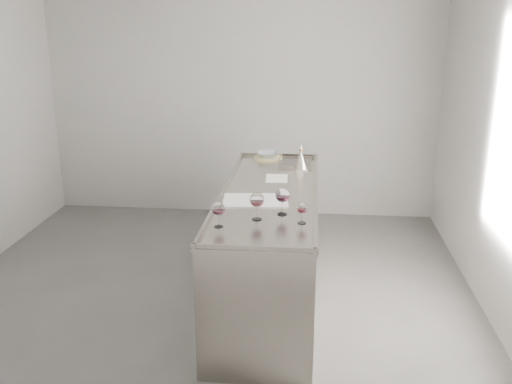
# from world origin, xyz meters

# --- Properties ---
(room_shell) EXTENTS (4.54, 5.04, 2.84)m
(room_shell) POSITION_xyz_m (0.00, 0.00, 1.40)
(room_shell) COLOR #4C4947
(room_shell) RESTS_ON ground
(counter) EXTENTS (0.77, 2.42, 0.97)m
(counter) POSITION_xyz_m (0.50, 0.30, 0.47)
(counter) COLOR gray
(counter) RESTS_ON ground
(wine_glass_left) EXTENTS (0.09, 0.09, 0.17)m
(wine_glass_left) POSITION_xyz_m (0.22, -0.51, 1.06)
(wine_glass_left) COLOR white
(wine_glass_left) RESTS_ON counter
(wine_glass_middle) EXTENTS (0.10, 0.10, 0.19)m
(wine_glass_middle) POSITION_xyz_m (0.46, -0.35, 1.08)
(wine_glass_middle) COLOR white
(wine_glass_middle) RESTS_ON counter
(wine_glass_right) EXTENTS (0.10, 0.10, 0.20)m
(wine_glass_right) POSITION_xyz_m (0.63, -0.23, 1.08)
(wine_glass_right) COLOR white
(wine_glass_right) RESTS_ON counter
(wine_glass_small) EXTENTS (0.07, 0.07, 0.15)m
(wine_glass_small) POSITION_xyz_m (0.77, -0.39, 1.04)
(wine_glass_small) COLOR white
(wine_glass_small) RESTS_ON counter
(notebook) EXTENTS (0.52, 0.38, 0.02)m
(notebook) POSITION_xyz_m (0.42, 0.04, 0.95)
(notebook) COLOR silver
(notebook) RESTS_ON counter
(loose_paper_top) EXTENTS (0.20, 0.27, 0.00)m
(loose_paper_top) POSITION_xyz_m (0.53, 0.70, 0.94)
(loose_paper_top) COLOR white
(loose_paper_top) RESTS_ON counter
(trivet) EXTENTS (0.35, 0.35, 0.02)m
(trivet) POSITION_xyz_m (0.40, 1.38, 0.95)
(trivet) COLOR beige
(trivet) RESTS_ON counter
(ceramic_bowl) EXTENTS (0.23, 0.23, 0.05)m
(ceramic_bowl) POSITION_xyz_m (0.40, 1.38, 0.99)
(ceramic_bowl) COLOR #86959C
(ceramic_bowl) RESTS_ON trivet
(wine_funnel) EXTENTS (0.15, 0.15, 0.23)m
(wine_funnel) POSITION_xyz_m (0.73, 1.07, 1.01)
(wine_funnel) COLOR #B1A99E
(wine_funnel) RESTS_ON counter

